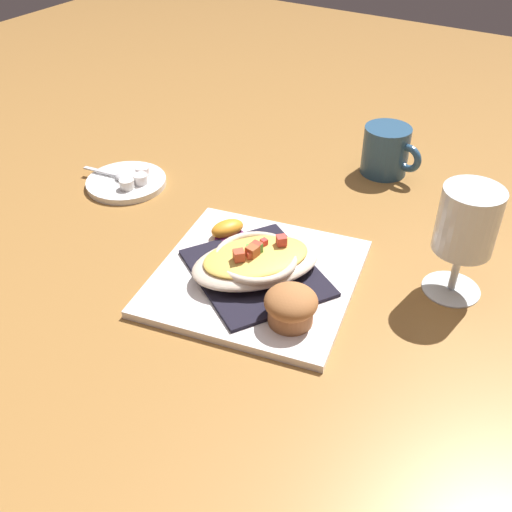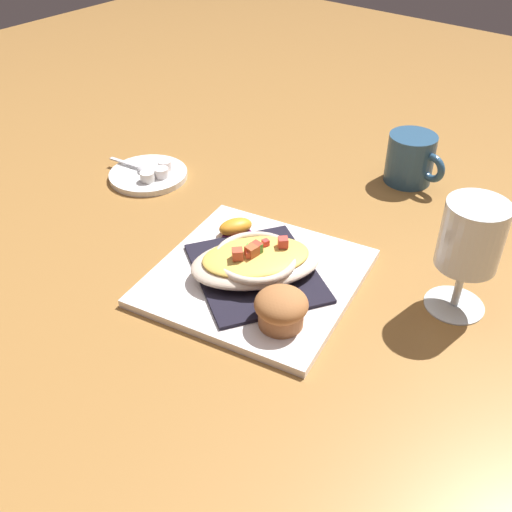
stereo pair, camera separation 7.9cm
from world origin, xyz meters
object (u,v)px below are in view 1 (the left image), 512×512
(creamer_saucer, at_px, (126,182))
(creamer_cup_2, at_px, (142,171))
(square_plate, at_px, (256,277))
(creamer_cup_0, at_px, (127,184))
(muffin, at_px, (291,306))
(orange_garnish, at_px, (228,230))
(stemmed_glass, at_px, (466,227))
(creamer_cup_1, at_px, (141,179))
(spoon, at_px, (123,176))
(gratin_dish, at_px, (256,260))
(coffee_mug, at_px, (386,153))

(creamer_saucer, xyz_separation_m, creamer_cup_2, (-0.02, -0.03, 0.01))
(square_plate, distance_m, creamer_cup_0, 0.31)
(muffin, distance_m, creamer_saucer, 0.44)
(orange_garnish, xyz_separation_m, creamer_saucer, (0.24, -0.05, -0.02))
(stemmed_glass, relative_size, creamer_cup_0, 6.34)
(square_plate, bearing_deg, creamer_saucer, -17.81)
(orange_garnish, distance_m, creamer_cup_1, 0.22)
(orange_garnish, xyz_separation_m, creamer_cup_2, (0.22, -0.07, -0.00))
(spoon, bearing_deg, creamer_cup_2, -127.68)
(gratin_dish, height_order, coffee_mug, coffee_mug)
(stemmed_glass, relative_size, creamer_saucer, 1.14)
(gratin_dish, xyz_separation_m, spoon, (0.33, -0.10, -0.02))
(coffee_mug, distance_m, creamer_cup_2, 0.42)
(muffin, xyz_separation_m, stemmed_glass, (-0.15, -0.18, 0.06))
(orange_garnish, distance_m, coffee_mug, 0.34)
(gratin_dish, distance_m, muffin, 0.10)
(spoon, bearing_deg, stemmed_glass, -178.25)
(square_plate, distance_m, spoon, 0.34)
(stemmed_glass, xyz_separation_m, creamer_cup_1, (0.52, 0.01, -0.08))
(muffin, xyz_separation_m, spoon, (0.41, -0.16, -0.02))
(coffee_mug, distance_m, spoon, 0.45)
(creamer_saucer, relative_size, creamer_cup_2, 5.57)
(square_plate, xyz_separation_m, creamer_cup_0, (0.30, -0.08, 0.01))
(coffee_mug, relative_size, creamer_cup_2, 4.55)
(gratin_dish, distance_m, creamer_cup_2, 0.33)
(creamer_saucer, bearing_deg, creamer_cup_0, 136.23)
(coffee_mug, xyz_separation_m, creamer_cup_2, (0.34, 0.24, -0.02))
(muffin, distance_m, orange_garnish, 0.20)
(square_plate, relative_size, creamer_cup_0, 10.80)
(creamer_saucer, bearing_deg, square_plate, 162.19)
(square_plate, bearing_deg, creamer_cup_2, -22.86)
(square_plate, xyz_separation_m, creamer_saucer, (0.32, -0.10, -0.00))
(orange_garnish, relative_size, coffee_mug, 0.59)
(spoon, bearing_deg, creamer_cup_0, 143.26)
(stemmed_glass, distance_m, creamer_cup_0, 0.54)
(square_plate, height_order, creamer_cup_2, creamer_cup_2)
(coffee_mug, relative_size, creamer_cup_0, 4.55)
(muffin, bearing_deg, creamer_cup_0, -19.91)
(spoon, height_order, creamer_cup_0, creamer_cup_0)
(muffin, bearing_deg, creamer_saucer, -21.51)
(creamer_cup_0, bearing_deg, creamer_cup_2, -82.21)
(muffin, relative_size, creamer_cup_0, 2.71)
(orange_garnish, distance_m, stemmed_glass, 0.33)
(stemmed_glass, bearing_deg, creamer_cup_2, -1.02)
(stemmed_glass, xyz_separation_m, creamer_cup_0, (0.53, 0.04, -0.08))
(square_plate, relative_size, creamer_cup_1, 10.80)
(square_plate, height_order, stemmed_glass, stemmed_glass)
(orange_garnish, distance_m, spoon, 0.25)
(gratin_dish, relative_size, creamer_cup_2, 8.46)
(spoon, xyz_separation_m, creamer_cup_2, (-0.02, -0.03, 0.00))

